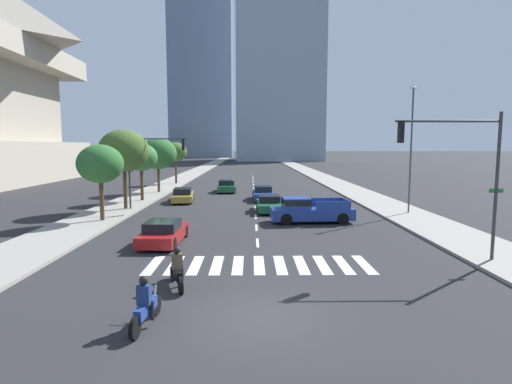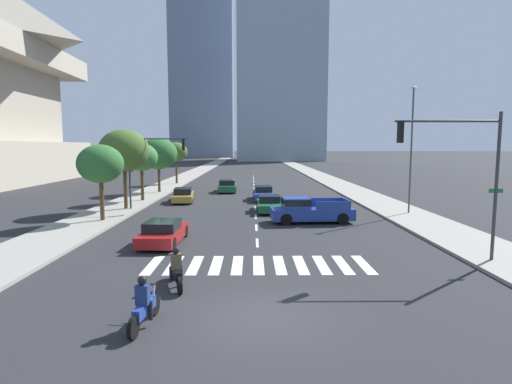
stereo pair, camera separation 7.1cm
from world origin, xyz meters
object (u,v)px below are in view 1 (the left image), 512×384
object	(u,v)px
sedan_blue_0	(263,194)
street_tree_fourth	(158,154)
sedan_red_2	(164,233)
sedan_green_4	(269,204)
street_lamp_east	(411,142)
street_tree_fifth	(176,152)
street_tree_third	(141,157)
traffic_signal_near	(461,160)
street_tree_second	(124,151)
street_tree_nearest	(100,164)
motorcycle_lead	(146,306)
sedan_green_3	(227,186)
sedan_gold_1	(183,195)
pickup_truck	(308,210)
motorcycle_trailing	(177,271)
traffic_signal_far	(150,157)

from	to	relation	value
sedan_blue_0	street_tree_fourth	world-z (taller)	street_tree_fourth
sedan_red_2	sedan_green_4	distance (m)	11.98
street_lamp_east	street_tree_fifth	xyz separation A→B (m)	(-21.52, 24.15, -1.09)
street_tree_third	street_tree_fifth	distance (m)	16.92
sedan_green_4	traffic_signal_near	size ratio (longest dim) A/B	0.69
traffic_signal_near	street_tree_second	distance (m)	23.87
street_tree_nearest	street_tree_second	size ratio (longest dim) A/B	0.81
motorcycle_lead	street_tree_fourth	bearing A→B (deg)	19.20
sedan_green_3	sedan_gold_1	bearing A→B (deg)	154.75
street_tree_third	motorcycle_lead	bearing A→B (deg)	-75.02
motorcycle_lead	street_tree_nearest	bearing A→B (deg)	30.81
pickup_truck	traffic_signal_near	size ratio (longest dim) A/B	0.87
sedan_gold_1	street_tree_nearest	world-z (taller)	street_tree_nearest
sedan_green_3	sedan_red_2	bearing A→B (deg)	174.26
sedan_green_3	street_lamp_east	distance (m)	21.39
traffic_signal_near	street_tree_fifth	xyz separation A→B (m)	(-18.73, 36.64, -0.22)
motorcycle_trailing	sedan_blue_0	bearing A→B (deg)	-27.70
sedan_green_3	street_lamp_east	bearing A→B (deg)	-137.96
traffic_signal_near	street_lamp_east	distance (m)	12.83
sedan_green_3	street_tree_fourth	world-z (taller)	street_tree_fourth
motorcycle_trailing	street_tree_nearest	xyz separation A→B (m)	(-7.21, 12.59, 3.28)
traffic_signal_near	street_tree_nearest	distance (m)	21.11
motorcycle_lead	pickup_truck	distance (m)	16.97
sedan_gold_1	traffic_signal_far	xyz separation A→B (m)	(-1.61, -5.06, 3.59)
street_lamp_east	street_tree_third	bearing A→B (deg)	161.44
traffic_signal_far	street_tree_fifth	xyz separation A→B (m)	(-2.08, 21.95, 0.08)
sedan_red_2	street_tree_third	size ratio (longest dim) A/B	0.87
motorcycle_lead	street_tree_fourth	distance (m)	33.51
traffic_signal_far	street_tree_fourth	xyz separation A→B (m)	(-2.08, 11.77, 0.07)
sedan_gold_1	street_lamp_east	distance (m)	19.84
traffic_signal_far	street_tree_second	distance (m)	2.14
street_lamp_east	pickup_truck	bearing A→B (deg)	-158.92
pickup_truck	street_tree_fifth	xyz separation A→B (m)	(-13.64, 27.19, 3.43)
motorcycle_lead	street_tree_third	xyz separation A→B (m)	(-6.92, 25.84, 3.44)
street_tree_fifth	motorcycle_trailing	bearing A→B (deg)	-79.67
street_tree_nearest	street_tree_fourth	distance (m)	16.76
sedan_red_2	street_tree_fourth	world-z (taller)	street_tree_fourth
sedan_green_4	motorcycle_trailing	bearing A→B (deg)	-14.21
street_lamp_east	motorcycle_lead	bearing A→B (deg)	-128.13
traffic_signal_near	street_lamp_east	xyz separation A→B (m)	(2.79, 12.49, 0.87)
motorcycle_lead	traffic_signal_far	distance (m)	21.67
traffic_signal_near	street_tree_fourth	distance (m)	32.43
sedan_blue_0	sedan_green_3	size ratio (longest dim) A/B	1.06
motorcycle_trailing	motorcycle_lead	bearing A→B (deg)	156.32
sedan_red_2	street_lamp_east	bearing A→B (deg)	-59.54
motorcycle_trailing	sedan_green_4	size ratio (longest dim) A/B	0.50
sedan_red_2	sedan_green_3	xyz separation A→B (m)	(1.91, 23.95, 0.05)
motorcycle_trailing	street_tree_fourth	bearing A→B (deg)	-4.79
motorcycle_trailing	street_lamp_east	size ratio (longest dim) A/B	0.24
street_tree_third	sedan_red_2	bearing A→B (deg)	-71.56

